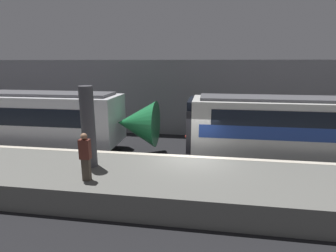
# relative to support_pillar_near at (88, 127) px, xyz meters

# --- Properties ---
(ground_plane) EXTENTS (120.00, 120.00, 0.00)m
(ground_plane) POSITION_rel_support_pillar_near_xyz_m (4.03, 1.85, -2.64)
(ground_plane) COLOR black
(platform) EXTENTS (40.00, 4.07, 1.00)m
(platform) POSITION_rel_support_pillar_near_xyz_m (4.03, -0.18, -2.15)
(platform) COLOR slate
(platform) RESTS_ON ground
(station_rear_barrier) EXTENTS (50.00, 0.15, 5.34)m
(station_rear_barrier) POSITION_rel_support_pillar_near_xyz_m (4.03, 8.91, 0.03)
(station_rear_barrier) COLOR gray
(station_rear_barrier) RESTS_ON ground
(support_pillar_near) EXTENTS (0.55, 0.55, 3.30)m
(support_pillar_near) POSITION_rel_support_pillar_near_xyz_m (0.00, 0.00, 0.00)
(support_pillar_near) COLOR #47474C
(support_pillar_near) RESTS_ON platform
(person_waiting) EXTENTS (0.38, 0.24, 1.77)m
(person_waiting) POSITION_rel_support_pillar_near_xyz_m (0.45, -1.31, -0.70)
(person_waiting) COLOR #473D33
(person_waiting) RESTS_ON platform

